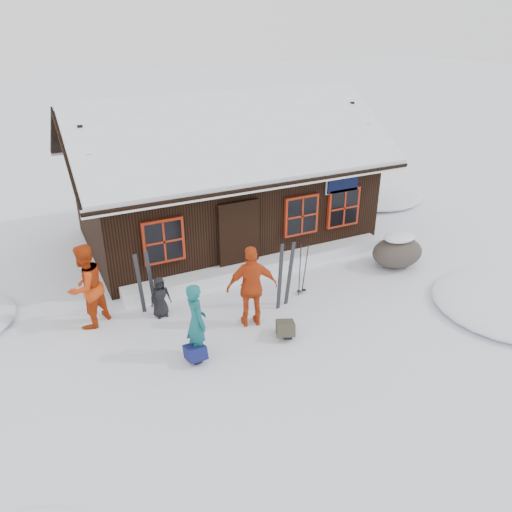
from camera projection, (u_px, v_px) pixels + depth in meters
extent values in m
plane|color=white|center=(247.00, 327.00, 11.22)|extent=(120.00, 120.00, 0.00)
cube|color=black|center=(222.00, 198.00, 15.30)|extent=(8.00, 5.00, 2.50)
cube|color=black|center=(241.00, 139.00, 13.19)|extent=(8.90, 3.14, 1.88)
cube|color=black|center=(202.00, 120.00, 15.57)|extent=(8.90, 3.14, 1.88)
cube|color=white|center=(241.00, 134.00, 13.13)|extent=(8.72, 3.07, 1.86)
cube|color=white|center=(201.00, 115.00, 15.51)|extent=(8.72, 3.07, 1.86)
cube|color=white|center=(219.00, 98.00, 14.00)|extent=(8.81, 0.22, 0.14)
cube|color=silver|center=(266.00, 186.00, 12.38)|extent=(8.90, 0.10, 0.20)
cube|color=black|center=(238.00, 239.00, 13.11)|extent=(1.00, 0.10, 2.00)
cube|color=black|center=(343.00, 181.00, 13.85)|extent=(1.00, 0.06, 0.60)
cube|color=maroon|center=(164.00, 241.00, 12.16)|extent=(1.04, 0.10, 1.14)
cube|color=black|center=(164.00, 242.00, 12.13)|extent=(0.90, 0.04, 1.00)
cube|color=maroon|center=(301.00, 215.00, 13.70)|extent=(1.04, 0.10, 1.14)
cube|color=black|center=(302.00, 216.00, 13.67)|extent=(0.90, 0.04, 1.00)
cube|color=maroon|center=(343.00, 208.00, 14.26)|extent=(1.04, 0.10, 1.14)
cube|color=black|center=(344.00, 208.00, 14.23)|extent=(0.90, 0.04, 1.00)
cube|color=white|center=(262.00, 266.00, 13.55)|extent=(7.60, 0.60, 0.35)
ellipsoid|color=white|center=(508.00, 307.00, 11.98)|extent=(3.60, 3.60, 0.43)
ellipsoid|color=white|center=(369.00, 196.00, 19.23)|extent=(4.00, 4.00, 0.48)
imported|color=#135A5D|center=(196.00, 322.00, 9.90)|extent=(0.43, 0.63, 1.68)
imported|color=#B9360D|center=(86.00, 286.00, 10.89)|extent=(1.20, 1.16, 1.96)
imported|color=#C53F14|center=(252.00, 287.00, 10.91)|extent=(1.21, 0.74, 1.92)
imported|color=black|center=(160.00, 297.00, 11.42)|extent=(0.51, 0.35, 1.00)
ellipsoid|color=#4D433D|center=(397.00, 252.00, 13.78)|extent=(1.48, 1.11, 0.81)
ellipsoid|color=white|center=(399.00, 241.00, 13.62)|extent=(0.93, 0.67, 0.21)
cube|color=black|center=(140.00, 285.00, 11.42)|extent=(0.18, 0.08, 1.61)
cube|color=black|center=(151.00, 282.00, 11.53)|extent=(0.19, 0.07, 1.61)
cube|color=black|center=(280.00, 278.00, 11.64)|extent=(0.22, 0.12, 1.69)
cube|color=black|center=(290.00, 275.00, 11.77)|extent=(0.24, 0.09, 1.69)
cylinder|color=black|center=(300.00, 271.00, 12.24)|extent=(0.10, 0.12, 1.39)
cylinder|color=black|center=(305.00, 270.00, 12.30)|extent=(0.10, 0.12, 1.39)
cube|color=#121851|center=(195.00, 355.00, 10.08)|extent=(0.38, 0.50, 0.27)
cube|color=#3D3B2C|center=(285.00, 331.00, 10.84)|extent=(0.56, 0.62, 0.28)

